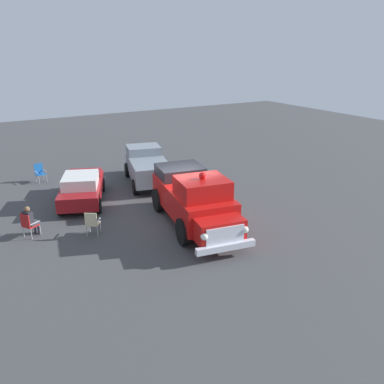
{
  "coord_description": "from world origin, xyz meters",
  "views": [
    {
      "loc": [
        -7.48,
        -13.78,
        7.06
      ],
      "look_at": [
        0.17,
        -0.46,
        1.39
      ],
      "focal_mm": 36.56,
      "sensor_mm": 36.0,
      "label": 1
    }
  ],
  "objects": [
    {
      "name": "ground_plane",
      "position": [
        0.0,
        0.0,
        0.0
      ],
      "size": [
        60.0,
        60.0,
        0.0
      ],
      "primitive_type": "plane",
      "color": "#424244"
    },
    {
      "name": "vintage_fire_truck",
      "position": [
        0.13,
        -0.69,
        1.2
      ],
      "size": [
        3.19,
        6.23,
        2.59
      ],
      "color": "black",
      "rests_on": "ground"
    },
    {
      "name": "classic_hot_rod",
      "position": [
        -3.24,
        4.26,
        0.75
      ],
      "size": [
        3.29,
        4.73,
        1.46
      ],
      "color": "black",
      "rests_on": "ground"
    },
    {
      "name": "parked_pickup",
      "position": [
        0.61,
        5.3,
        0.99
      ],
      "size": [
        2.91,
        5.09,
        1.9
      ],
      "color": "black",
      "rests_on": "ground"
    },
    {
      "name": "lawn_chair_near_truck",
      "position": [
        -6.12,
        1.51,
        0.59
      ],
      "size": [
        0.68,
        0.68,
        1.02
      ],
      "color": "#B7BABF",
      "rests_on": "ground"
    },
    {
      "name": "lawn_chair_by_car",
      "position": [
        -4.49,
        8.52,
        0.59
      ],
      "size": [
        0.6,
        0.59,
        1.02
      ],
      "color": "#B7BABF",
      "rests_on": "ground"
    },
    {
      "name": "lawn_chair_spare",
      "position": [
        -3.9,
        0.41,
        0.59
      ],
      "size": [
        0.68,
        0.68,
        1.02
      ],
      "color": "#B7BABF",
      "rests_on": "ground"
    },
    {
      "name": "spectator_seated",
      "position": [
        -6.01,
        1.58,
        0.7
      ],
      "size": [
        0.65,
        0.6,
        1.29
      ],
      "color": "#383842",
      "rests_on": "ground"
    }
  ]
}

